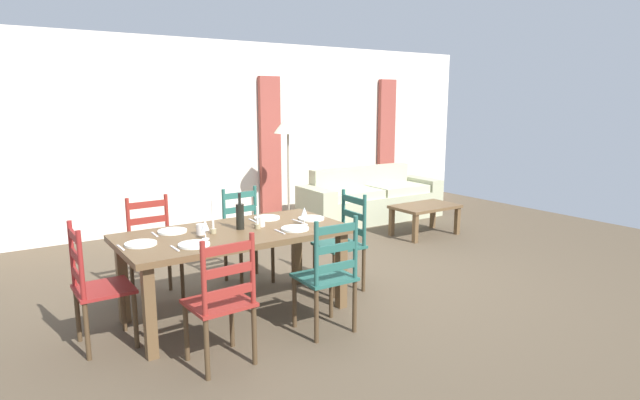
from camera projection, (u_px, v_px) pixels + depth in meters
name	position (u px, v px, depth m)	size (l,w,h in m)	color
ground_plane	(354.00, 282.00, 5.42)	(9.60, 9.60, 0.02)	brown
wall_far	(220.00, 133.00, 7.85)	(9.60, 0.16, 2.70)	silver
curtain_panel_left	(270.00, 148.00, 8.21)	(0.35, 0.08, 2.20)	brown
curtain_panel_right	(386.00, 141.00, 9.53)	(0.35, 0.08, 2.20)	brown
dining_table	(235.00, 241.00, 4.46)	(1.90, 0.96, 0.75)	brown
dining_chair_near_left	(222.00, 301.00, 3.61)	(0.44, 0.42, 0.96)	maroon
dining_chair_near_right	(328.00, 275.00, 4.15)	(0.43, 0.41, 0.96)	#24574C
dining_chair_far_left	(154.00, 249.00, 4.88)	(0.43, 0.41, 0.96)	maroon
dining_chair_far_right	(246.00, 235.00, 5.36)	(0.44, 0.42, 0.96)	#265B4F
dining_chair_head_west	(96.00, 286.00, 3.90)	(0.40, 0.42, 0.96)	maroon
dining_chair_head_east	(344.00, 241.00, 5.14)	(0.42, 0.44, 0.96)	#215349
dinner_plate_near_left	(194.00, 245.00, 3.99)	(0.24, 0.24, 0.02)	white
fork_near_left	(175.00, 248.00, 3.91)	(0.02, 0.17, 0.01)	silver
dinner_plate_near_right	(295.00, 229.00, 4.49)	(0.24, 0.24, 0.02)	white
fork_near_right	(280.00, 232.00, 4.40)	(0.02, 0.17, 0.01)	silver
dinner_plate_far_left	(172.00, 231.00, 4.40)	(0.24, 0.24, 0.02)	white
fork_far_left	(155.00, 234.00, 4.32)	(0.02, 0.17, 0.01)	silver
dinner_plate_far_right	(267.00, 218.00, 4.89)	(0.24, 0.24, 0.02)	white
fork_far_right	(253.00, 221.00, 4.81)	(0.02, 0.17, 0.01)	silver
dinner_plate_head_west	(141.00, 244.00, 4.01)	(0.24, 0.24, 0.02)	white
fork_head_west	(121.00, 248.00, 3.93)	(0.02, 0.17, 0.01)	silver
dinner_plate_head_east	(311.00, 218.00, 4.87)	(0.24, 0.24, 0.02)	white
fork_head_east	(298.00, 221.00, 4.79)	(0.02, 0.17, 0.01)	silver
wine_bottle	(240.00, 216.00, 4.48)	(0.07, 0.07, 0.32)	black
wine_glass_near_left	(205.00, 226.00, 4.15)	(0.06, 0.06, 0.16)	white
wine_glass_near_right	(304.00, 213.00, 4.63)	(0.06, 0.06, 0.16)	white
coffee_cup_primary	(261.00, 221.00, 4.59)	(0.07, 0.07, 0.09)	beige
coffee_cup_secondary	(201.00, 229.00, 4.31)	(0.07, 0.07, 0.09)	beige
candle_tall	(213.00, 224.00, 4.34)	(0.05, 0.05, 0.29)	#998C66
candle_short	(257.00, 223.00, 4.51)	(0.05, 0.05, 0.20)	#998C66
couch	(369.00, 200.00, 8.22)	(2.31, 0.88, 0.80)	#A6A888
coffee_table	(425.00, 210.00, 7.21)	(0.90, 0.56, 0.42)	brown
standing_lamp	(288.00, 131.00, 7.41)	(0.40, 0.40, 1.64)	#332D28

